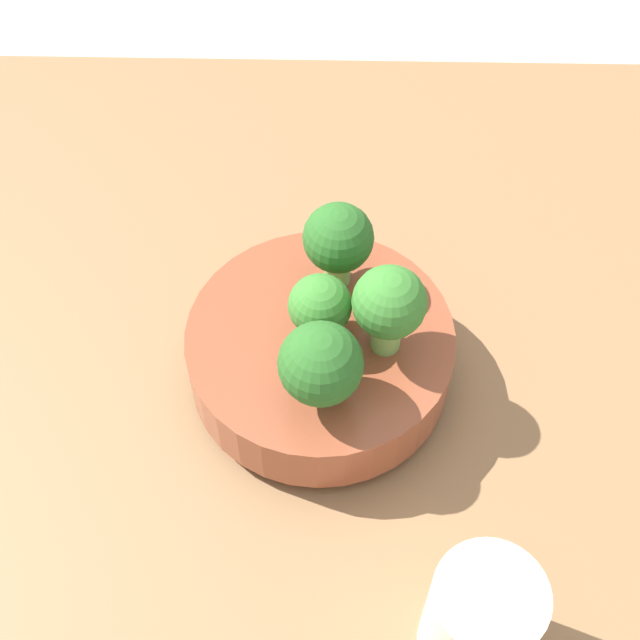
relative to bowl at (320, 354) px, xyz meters
name	(u,v)px	position (x,y,z in m)	size (l,w,h in m)	color
ground_plane	(297,410)	(-0.02, -0.01, -0.08)	(6.00, 6.00, 0.00)	#ADA89E
table	(296,398)	(-0.02, -0.01, -0.06)	(1.17, 0.86, 0.04)	olive
bowl	(320,354)	(0.00, 0.00, 0.00)	(0.21, 0.21, 0.07)	brown
broccoli_floret_center	(320,308)	(0.00, 0.00, 0.06)	(0.05, 0.05, 0.06)	#6BA34C
broccoli_floret_front	(321,365)	(0.00, -0.06, 0.07)	(0.06, 0.06, 0.08)	#6BA34C
broccoli_floret_back	(338,240)	(0.01, 0.06, 0.08)	(0.06, 0.06, 0.08)	#7AB256
broccoli_floret_right	(389,308)	(0.05, -0.01, 0.08)	(0.06, 0.06, 0.08)	#7AB256
cup	(480,621)	(0.11, -0.22, 0.01)	(0.07, 0.07, 0.10)	silver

